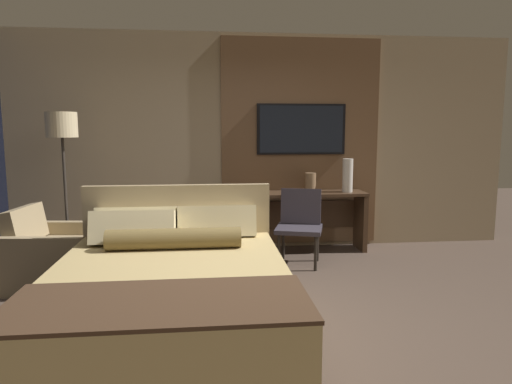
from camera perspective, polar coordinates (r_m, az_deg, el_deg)
The scene contains 10 objects.
ground_plane at distance 3.79m, azimuth 1.83°, elevation -16.73°, with size 16.00×16.00×0.00m, color #4C3D33.
wall_back_tv_panel at distance 6.04m, azimuth -0.67°, elevation 6.18°, with size 7.20×0.09×2.80m.
bed at distance 3.48m, azimuth -10.64°, elevation -12.88°, with size 1.71×2.17×1.07m.
desk at distance 5.98m, azimuth 5.90°, elevation -2.45°, with size 1.59×0.45×0.77m.
tv at distance 6.06m, azimuth 5.68°, elevation 7.82°, with size 1.17×0.04×0.66m.
desk_chair at distance 5.41m, azimuth 5.50°, elevation -3.51°, with size 0.64×0.64×0.87m.
armchair_by_window at distance 5.11m, azimuth -23.70°, elevation -7.57°, with size 0.91×0.93×0.81m.
floor_lamp at distance 5.56m, azimuth -23.06°, elevation 6.29°, with size 0.34×0.34×1.77m.
vase_tall at distance 6.00m, azimuth 11.38°, elevation 2.05°, with size 0.13×0.13×0.43m.
vase_short at distance 5.92m, azimuth 6.82°, elevation 1.19°, with size 0.14×0.14×0.25m.
Camera 1 is at (-0.48, -3.41, 1.57)m, focal length 32.00 mm.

